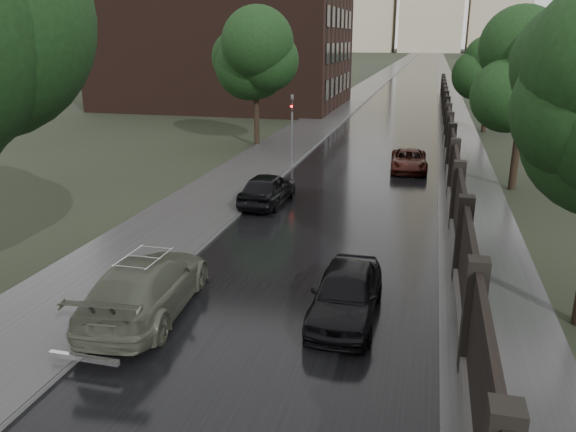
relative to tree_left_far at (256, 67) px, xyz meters
The scene contains 13 objects.
road 160.29m from the tree_left_far, 87.14° to the left, with size 8.00×420.00×0.02m, color black.
sidewalk_left 160.10m from the tree_left_far, 89.28° to the left, with size 4.00×420.00×0.16m, color #2D2D2D.
verge_right 160.65m from the tree_left_far, 85.18° to the left, with size 3.00×420.00×0.08m, color #2D2D2D.
fence_right 13.44m from the tree_left_far, ahead, with size 0.45×75.72×2.70m.
tree_left_far is the anchor object (origin of this frame).
tree_right_b 17.45m from the tree_left_far, 27.30° to the right, with size 4.08×4.08×7.01m.
tree_right_c 18.45m from the tree_left_far, 32.83° to the left, with size 4.08×4.08×7.01m.
traffic_light 6.84m from the tree_left_far, 53.53° to the right, with size 0.16×0.32×4.00m.
brick_building 24.63m from the tree_left_far, 114.44° to the left, with size 24.00×18.00×20.00m, color black.
volga_sedan 24.94m from the tree_left_far, 79.67° to the right, with size 2.18×5.37×1.56m, color #484C3D.
hatchback_left 14.91m from the tree_left_far, 70.89° to the right, with size 1.69×4.21×1.43m, color black.
car_right_near 25.45m from the tree_left_far, 67.46° to the right, with size 1.68×4.17×1.42m, color black.
car_right_far 12.53m from the tree_left_far, 26.46° to the right, with size 1.93×4.19×1.16m, color black.
Camera 1 is at (3.39, -6.42, 7.06)m, focal length 35.00 mm.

